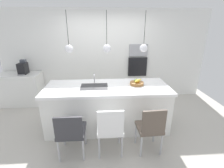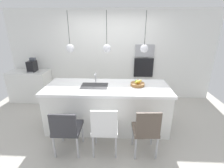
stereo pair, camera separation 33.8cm
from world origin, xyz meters
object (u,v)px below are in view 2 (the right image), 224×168
(coffee_machine, at_px, (32,66))
(oven, at_px, (143,68))
(chair_middle, at_px, (105,128))
(chair_near, at_px, (67,128))
(microwave, at_px, (145,51))
(chair_far, at_px, (146,129))
(fruit_bowl, at_px, (138,84))

(coffee_machine, distance_m, oven, 3.24)
(chair_middle, bearing_deg, chair_near, 179.95)
(chair_near, bearing_deg, chair_middle, -0.05)
(coffee_machine, distance_m, microwave, 3.27)
(coffee_machine, relative_size, chair_near, 0.44)
(coffee_machine, bearing_deg, oven, 5.26)
(oven, bearing_deg, chair_middle, -111.50)
(microwave, xyz_separation_m, chair_far, (-0.26, -2.43, -0.95))
(fruit_bowl, height_order, chair_middle, fruit_bowl)
(coffee_machine, xyz_separation_m, oven, (3.23, 0.30, -0.09))
(fruit_bowl, relative_size, coffee_machine, 0.77)
(microwave, distance_m, chair_near, 3.08)
(coffee_machine, height_order, chair_near, coffee_machine)
(fruit_bowl, xyz_separation_m, coffee_machine, (-2.89, 1.23, 0.05))
(fruit_bowl, bearing_deg, chair_near, -144.50)
(microwave, bearing_deg, chair_far, -96.18)
(coffee_machine, bearing_deg, microwave, 5.26)
(fruit_bowl, distance_m, chair_middle, 1.20)
(coffee_machine, bearing_deg, chair_near, -52.96)
(fruit_bowl, bearing_deg, oven, 77.54)
(chair_far, bearing_deg, oven, 83.82)
(fruit_bowl, height_order, chair_far, fruit_bowl)
(microwave, height_order, oven, microwave)
(oven, bearing_deg, microwave, 0.00)
(oven, xyz_separation_m, chair_middle, (-0.96, -2.44, -0.44))
(microwave, distance_m, chair_far, 2.63)
(microwave, relative_size, chair_middle, 0.59)
(fruit_bowl, xyz_separation_m, oven, (0.34, 1.52, -0.04))
(fruit_bowl, xyz_separation_m, chair_middle, (-0.62, -0.91, -0.48))
(coffee_machine, height_order, chair_far, coffee_machine)
(oven, bearing_deg, chair_near, -123.55)
(chair_near, bearing_deg, oven, 56.45)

